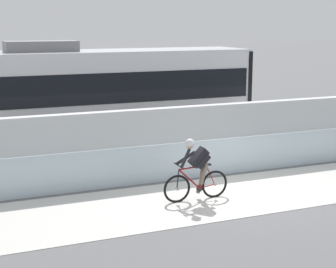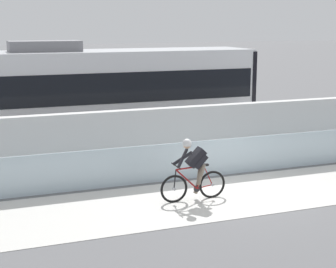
{
  "view_description": "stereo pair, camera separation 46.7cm",
  "coord_description": "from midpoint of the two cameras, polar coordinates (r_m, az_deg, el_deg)",
  "views": [
    {
      "loc": [
        -7.1,
        -11.91,
        4.43
      ],
      "look_at": [
        -1.16,
        2.35,
        1.25
      ],
      "focal_mm": 58.24,
      "sensor_mm": 36.0,
      "label": 1
    },
    {
      "loc": [
        -6.67,
        -12.08,
        4.43
      ],
      "look_at": [
        -1.16,
        2.35,
        1.25
      ],
      "focal_mm": 58.24,
      "sensor_mm": 36.0,
      "label": 2
    }
  ],
  "objects": [
    {
      "name": "glass_parapet",
      "position": [
        15.94,
        3.7,
        -2.51
      ],
      "size": [
        32.0,
        0.05,
        1.08
      ],
      "primitive_type": "cube",
      "color": "silver",
      "rests_on": "ground"
    },
    {
      "name": "tram_rail_near",
      "position": [
        19.89,
        -1.78,
        -1.23
      ],
      "size": [
        32.0,
        0.08,
        0.01
      ],
      "primitive_type": "cube",
      "color": "#595654",
      "rests_on": "ground"
    },
    {
      "name": "bike_path_deck",
      "position": [
        14.52,
        6.92,
        -6.2
      ],
      "size": [
        32.0,
        3.2,
        0.01
      ],
      "primitive_type": "cube",
      "color": "silver",
      "rests_on": "ground"
    },
    {
      "name": "concrete_barrier_wall",
      "position": [
        17.45,
        1.1,
        -0.03
      ],
      "size": [
        32.0,
        0.36,
        1.81
      ],
      "primitive_type": "cube",
      "color": "silver",
      "rests_on": "ground"
    },
    {
      "name": "tram",
      "position": [
        19.64,
        -7.92,
        4.1
      ],
      "size": [
        11.06,
        2.54,
        3.81
      ],
      "color": "silver",
      "rests_on": "ground"
    },
    {
      "name": "ground_plane",
      "position": [
        14.52,
        6.92,
        -6.22
      ],
      "size": [
        200.0,
        200.0,
        0.0
      ],
      "primitive_type": "plane",
      "color": "slate"
    },
    {
      "name": "cyclist_on_bike",
      "position": [
        13.7,
        2.02,
        -3.82
      ],
      "size": [
        1.77,
        0.58,
        1.61
      ],
      "color": "black",
      "rests_on": "ground"
    },
    {
      "name": "tram_rail_far",
      "position": [
        21.21,
        -3.17,
        -0.43
      ],
      "size": [
        32.0,
        0.08,
        0.01
      ],
      "primitive_type": "cube",
      "color": "#595654",
      "rests_on": "ground"
    }
  ]
}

